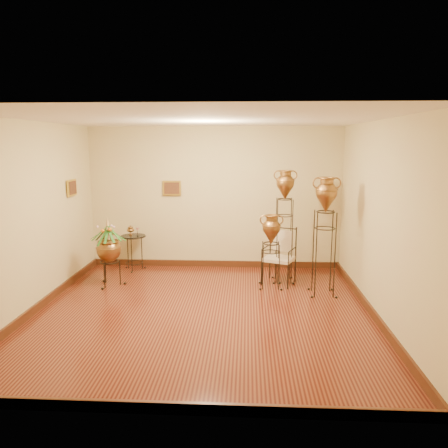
{
  "coord_description": "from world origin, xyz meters",
  "views": [
    {
      "loc": [
        0.65,
        -6.11,
        2.47
      ],
      "look_at": [
        0.25,
        1.3,
        1.1
      ],
      "focal_mm": 35.0,
      "sensor_mm": 36.0,
      "label": 1
    }
  ],
  "objects_px": {
    "armchair": "(279,257)",
    "amphora_tall": "(284,225)",
    "amphora_mid": "(325,236)",
    "side_table": "(134,252)",
    "planter_urn": "(109,247)"
  },
  "relations": [
    {
      "from": "amphora_mid",
      "to": "side_table",
      "type": "relative_size",
      "value": 2.25
    },
    {
      "from": "amphora_tall",
      "to": "amphora_mid",
      "type": "bearing_deg",
      "value": -48.1
    },
    {
      "from": "planter_urn",
      "to": "armchair",
      "type": "bearing_deg",
      "value": 4.89
    },
    {
      "from": "amphora_mid",
      "to": "planter_urn",
      "type": "relative_size",
      "value": 1.58
    },
    {
      "from": "armchair",
      "to": "side_table",
      "type": "height_order",
      "value": "armchair"
    },
    {
      "from": "amphora_mid",
      "to": "amphora_tall",
      "type": "bearing_deg",
      "value": 131.9
    },
    {
      "from": "amphora_tall",
      "to": "side_table",
      "type": "relative_size",
      "value": 2.32
    },
    {
      "from": "amphora_tall",
      "to": "side_table",
      "type": "height_order",
      "value": "amphora_tall"
    },
    {
      "from": "amphora_tall",
      "to": "armchair",
      "type": "xyz_separation_m",
      "value": [
        -0.09,
        -0.14,
        -0.54
      ]
    },
    {
      "from": "amphora_tall",
      "to": "planter_urn",
      "type": "relative_size",
      "value": 1.63
    },
    {
      "from": "armchair",
      "to": "amphora_tall",
      "type": "bearing_deg",
      "value": 78.98
    },
    {
      "from": "side_table",
      "to": "armchair",
      "type": "bearing_deg",
      "value": -14.42
    },
    {
      "from": "armchair",
      "to": "side_table",
      "type": "bearing_deg",
      "value": -172.37
    },
    {
      "from": "planter_urn",
      "to": "side_table",
      "type": "relative_size",
      "value": 1.42
    },
    {
      "from": "planter_urn",
      "to": "side_table",
      "type": "height_order",
      "value": "planter_urn"
    }
  ]
}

